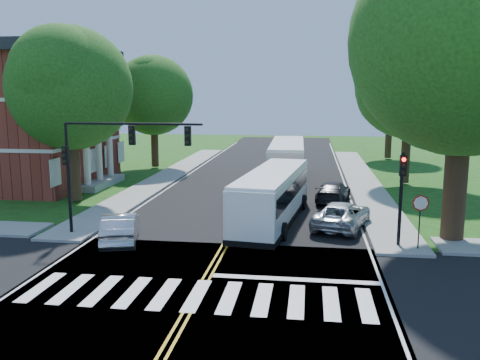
% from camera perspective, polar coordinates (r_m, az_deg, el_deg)
% --- Properties ---
extents(ground, '(140.00, 140.00, 0.00)m').
position_cam_1_polar(ground, '(19.36, -4.56, -12.27)').
color(ground, '#204310').
rests_on(ground, ground).
extents(road, '(14.00, 96.00, 0.01)m').
position_cam_1_polar(road, '(36.45, 1.52, -1.70)').
color(road, black).
rests_on(road, ground).
extents(cross_road, '(60.00, 12.00, 0.01)m').
position_cam_1_polar(cross_road, '(19.35, -4.56, -12.25)').
color(cross_road, black).
rests_on(cross_road, ground).
extents(center_line, '(0.36, 70.00, 0.01)m').
position_cam_1_polar(center_line, '(40.36, 2.15, -0.56)').
color(center_line, gold).
rests_on(center_line, road).
extents(edge_line_w, '(0.12, 70.00, 0.01)m').
position_cam_1_polar(edge_line_w, '(41.58, -7.22, -0.33)').
color(edge_line_w, silver).
rests_on(edge_line_w, road).
extents(edge_line_e, '(0.12, 70.00, 0.01)m').
position_cam_1_polar(edge_line_e, '(40.27, 11.82, -0.79)').
color(edge_line_e, silver).
rests_on(edge_line_e, road).
extents(crosswalk, '(12.60, 3.00, 0.01)m').
position_cam_1_polar(crosswalk, '(18.90, -4.89, -12.78)').
color(crosswalk, silver).
rests_on(crosswalk, road).
extents(stop_bar, '(6.60, 0.40, 0.01)m').
position_cam_1_polar(stop_bar, '(20.44, 6.25, -11.03)').
color(stop_bar, silver).
rests_on(stop_bar, road).
extents(sidewalk_nw, '(2.60, 40.00, 0.15)m').
position_cam_1_polar(sidewalk_nw, '(44.81, -8.08, 0.46)').
color(sidewalk_nw, gray).
rests_on(sidewalk_nw, ground).
extents(sidewalk_ne, '(2.60, 40.00, 0.15)m').
position_cam_1_polar(sidewalk_ne, '(43.33, 13.54, -0.04)').
color(sidewalk_ne, gray).
rests_on(sidewalk_ne, ground).
extents(tree_ne_big, '(10.80, 10.80, 14.91)m').
position_cam_1_polar(tree_ne_big, '(26.57, 24.01, 14.07)').
color(tree_ne_big, black).
rests_on(tree_ne_big, ground).
extents(tree_west_near, '(8.00, 8.00, 11.40)m').
position_cam_1_polar(tree_west_near, '(35.09, -18.50, 9.73)').
color(tree_west_near, black).
rests_on(tree_west_near, ground).
extents(tree_west_far, '(7.60, 7.60, 10.67)m').
position_cam_1_polar(tree_west_far, '(49.80, -9.71, 9.34)').
color(tree_west_far, black).
rests_on(tree_west_far, ground).
extents(tree_east_mid, '(8.40, 8.40, 11.93)m').
position_cam_1_polar(tree_east_mid, '(42.20, 18.49, 10.10)').
color(tree_east_mid, black).
rests_on(tree_east_mid, ground).
extents(tree_east_far, '(7.20, 7.20, 10.34)m').
position_cam_1_polar(tree_east_far, '(58.14, 16.55, 8.99)').
color(tree_east_far, black).
rests_on(tree_east_far, ground).
extents(signal_nw, '(7.15, 0.46, 5.66)m').
position_cam_1_polar(signal_nw, '(26.02, -14.31, 3.13)').
color(signal_nw, black).
rests_on(signal_nw, ground).
extents(signal_ne, '(0.30, 0.46, 4.40)m').
position_cam_1_polar(signal_ne, '(24.70, 17.69, -0.69)').
color(signal_ne, black).
rests_on(signal_ne, ground).
extents(stop_sign, '(0.76, 0.08, 2.53)m').
position_cam_1_polar(stop_sign, '(24.59, 19.59, -3.06)').
color(stop_sign, black).
rests_on(stop_sign, ground).
extents(bus_lead, '(3.83, 11.56, 2.93)m').
position_cam_1_polar(bus_lead, '(28.63, 3.67, -1.72)').
color(bus_lead, white).
rests_on(bus_lead, road).
extents(bus_follow, '(3.22, 12.50, 3.22)m').
position_cam_1_polar(bus_follow, '(42.45, 5.31, 2.23)').
color(bus_follow, white).
rests_on(bus_follow, road).
extents(hatchback, '(2.75, 4.76, 1.48)m').
position_cam_1_polar(hatchback, '(25.53, -13.26, -5.24)').
color(hatchback, '#B0B3B7').
rests_on(hatchback, road).
extents(suv, '(3.75, 5.59, 1.43)m').
position_cam_1_polar(suv, '(28.10, 11.36, -3.86)').
color(suv, silver).
rests_on(suv, road).
extents(dark_sedan, '(2.74, 4.95, 1.36)m').
position_cam_1_polar(dark_sedan, '(34.68, 10.43, -1.30)').
color(dark_sedan, black).
rests_on(dark_sedan, road).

